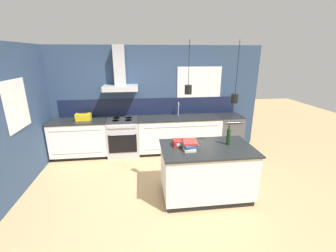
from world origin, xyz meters
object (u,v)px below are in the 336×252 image
(book_stack, at_px, (189,145))
(red_supply_box, at_px, (180,143))
(dishwasher, at_px, (229,132))
(bottle_on_island, at_px, (228,137))
(yellow_toolbox, at_px, (83,117))
(oven_range, at_px, (123,137))

(book_stack, relative_size, red_supply_box, 1.62)
(dishwasher, relative_size, bottle_on_island, 2.64)
(book_stack, height_order, yellow_toolbox, yellow_toolbox)
(dishwasher, distance_m, red_supply_box, 2.44)
(dishwasher, bearing_deg, book_stack, -127.68)
(bottle_on_island, relative_size, red_supply_box, 1.52)
(red_supply_box, bearing_deg, yellow_toolbox, 138.22)
(oven_range, distance_m, red_supply_box, 2.13)
(oven_range, relative_size, bottle_on_island, 2.64)
(bottle_on_island, xyz_separation_m, book_stack, (-0.70, -0.08, -0.08))
(yellow_toolbox, bearing_deg, oven_range, -0.28)
(dishwasher, bearing_deg, oven_range, -179.91)
(oven_range, bearing_deg, book_stack, -57.55)
(oven_range, xyz_separation_m, book_stack, (1.22, -1.91, 0.52))
(dishwasher, distance_m, book_stack, 2.48)
(dishwasher, bearing_deg, bottle_on_island, -113.10)
(dishwasher, distance_m, bottle_on_island, 2.09)
(dishwasher, xyz_separation_m, yellow_toolbox, (-3.59, 0.00, 0.54))
(red_supply_box, xyz_separation_m, yellow_toolbox, (-1.98, 1.77, 0.03))
(bottle_on_island, bearing_deg, red_supply_box, 175.23)
(dishwasher, height_order, red_supply_box, red_supply_box)
(oven_range, xyz_separation_m, dishwasher, (2.70, 0.00, -0.00))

